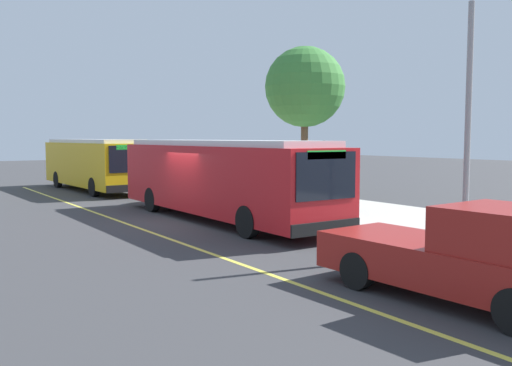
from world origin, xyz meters
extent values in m
plane|color=#38383A|center=(0.00, 0.00, 0.00)|extent=(120.00, 120.00, 0.00)
cube|color=#B7B2A8|center=(0.00, 6.00, 0.07)|extent=(44.00, 6.40, 0.15)
cube|color=#E0D64C|center=(0.00, -2.20, 0.00)|extent=(36.00, 0.14, 0.01)
cube|color=red|center=(0.49, 1.00, 1.55)|extent=(11.86, 2.59, 2.40)
cube|color=silver|center=(0.49, 1.00, 2.85)|extent=(10.91, 2.34, 0.20)
cube|color=black|center=(6.43, 0.98, 1.98)|extent=(0.05, 2.17, 1.34)
cube|color=black|center=(0.49, 2.29, 1.84)|extent=(10.42, 0.08, 1.06)
cube|color=white|center=(0.49, 2.29, 0.57)|extent=(11.25, 0.07, 0.28)
cube|color=#26D83F|center=(6.43, 0.98, 2.57)|extent=(0.04, 1.40, 0.24)
cube|color=black|center=(6.44, 0.98, 0.53)|extent=(0.09, 2.50, 0.36)
cylinder|color=black|center=(4.16, 2.14, 0.50)|extent=(1.00, 0.28, 1.00)
cylinder|color=black|center=(4.16, -0.17, 0.50)|extent=(1.00, 0.28, 1.00)
cylinder|color=black|center=(-3.06, 2.17, 0.50)|extent=(1.00, 0.28, 1.00)
cylinder|color=black|center=(-3.07, -0.14, 0.50)|extent=(1.00, 0.28, 1.00)
cube|color=gold|center=(-13.44, 0.75, 1.55)|extent=(10.51, 2.87, 2.40)
cube|color=silver|center=(-13.44, 0.75, 2.85)|extent=(9.66, 2.59, 0.20)
cube|color=black|center=(-8.21, 0.91, 1.98)|extent=(0.11, 2.17, 1.34)
cube|color=black|center=(-13.48, 2.04, 1.84)|extent=(9.18, 0.32, 1.06)
cube|color=black|center=(-13.48, 2.05, 0.57)|extent=(9.91, 0.34, 0.28)
cube|color=#26D83F|center=(-8.21, 0.91, 2.57)|extent=(0.07, 1.40, 0.24)
cube|color=black|center=(-8.20, 0.92, 0.53)|extent=(0.16, 2.50, 0.36)
cylinder|color=black|center=(-10.24, 2.01, 0.50)|extent=(1.01, 0.31, 1.00)
cylinder|color=black|center=(-10.17, -0.30, 0.50)|extent=(1.01, 0.31, 1.00)
cylinder|color=black|center=(-16.60, 1.81, 0.50)|extent=(1.01, 0.31, 1.00)
cylinder|color=black|center=(-16.53, -0.50, 0.50)|extent=(1.01, 0.31, 1.00)
cube|color=maroon|center=(11.69, -0.45, 0.68)|extent=(5.50, 2.28, 0.75)
cube|color=maroon|center=(12.63, -0.40, 1.45)|extent=(1.99, 1.99, 0.80)
cylinder|color=black|center=(10.02, 0.37, 0.38)|extent=(0.77, 0.28, 0.76)
cylinder|color=black|center=(10.12, -1.43, 0.38)|extent=(0.77, 0.28, 0.76)
cylinder|color=#333338|center=(1.77, 6.56, 1.35)|extent=(0.10, 0.10, 2.40)
cylinder|color=#333338|center=(1.77, 5.26, 1.35)|extent=(0.10, 0.10, 2.40)
cylinder|color=#333338|center=(-0.83, 6.56, 1.35)|extent=(0.10, 0.10, 2.40)
cylinder|color=#333338|center=(-0.83, 5.26, 1.35)|extent=(0.10, 0.10, 2.40)
cube|color=#333338|center=(0.47, 5.91, 2.59)|extent=(2.90, 1.60, 0.08)
cube|color=#4C606B|center=(0.47, 6.56, 1.35)|extent=(2.47, 0.04, 2.16)
cube|color=navy|center=(-0.83, 5.91, 1.30)|extent=(0.06, 1.11, 1.82)
cube|color=brown|center=(0.49, 5.96, 0.60)|extent=(1.60, 0.44, 0.06)
cube|color=brown|center=(0.49, 6.20, 0.88)|extent=(1.60, 0.05, 0.44)
cube|color=#333338|center=(-0.23, 5.96, 0.38)|extent=(0.08, 0.40, 0.45)
cube|color=#333338|center=(1.21, 5.96, 0.38)|extent=(0.08, 0.40, 0.45)
cylinder|color=#333338|center=(3.60, 3.33, 1.55)|extent=(0.07, 0.07, 2.80)
cube|color=white|center=(3.60, 3.31, 2.65)|extent=(0.44, 0.03, 0.56)
cube|color=red|center=(3.60, 3.30, 2.65)|extent=(0.40, 0.01, 0.16)
cylinder|color=#282D47|center=(2.97, 4.61, 0.57)|extent=(0.14, 0.14, 0.85)
cylinder|color=#282D47|center=(2.97, 4.43, 0.57)|extent=(0.14, 0.14, 0.85)
cube|color=#265999|center=(2.97, 4.52, 1.31)|extent=(0.24, 0.40, 0.62)
sphere|color=tan|center=(2.97, 4.52, 1.73)|extent=(0.22, 0.22, 0.22)
cylinder|color=brown|center=(-3.55, 8.27, 2.11)|extent=(0.36, 0.36, 3.91)
sphere|color=#387A33|center=(-3.55, 8.27, 5.56)|extent=(3.98, 3.98, 3.98)
cylinder|color=gray|center=(9.09, 3.51, 3.35)|extent=(0.16, 0.16, 6.40)
camera|label=1|loc=(17.99, -9.20, 3.04)|focal=38.65mm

